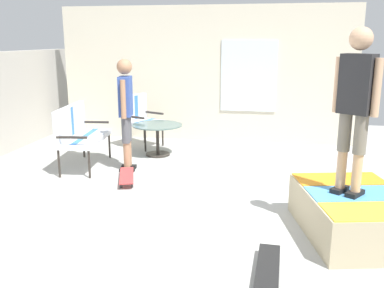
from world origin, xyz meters
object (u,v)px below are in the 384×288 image
(patio_chair_near_house, at_px, (140,116))
(skateboard_by_bench, at_px, (127,176))
(skate_ramp, at_px, (357,214))
(patio_table, at_px, (158,133))
(person_skater, at_px, (356,100))
(patio_bench, at_px, (78,130))
(skateboard_spare, at_px, (268,266))
(person_watching, at_px, (126,106))

(patio_chair_near_house, xyz_separation_m, skateboard_by_bench, (-2.12, -0.44, -0.53))
(skate_ramp, height_order, patio_chair_near_house, patio_chair_near_house)
(patio_table, distance_m, person_skater, 4.13)
(patio_bench, height_order, skateboard_by_bench, patio_bench)
(skateboard_by_bench, bearing_deg, patio_table, -2.76)
(patio_chair_near_house, distance_m, skateboard_by_bench, 2.23)
(patio_table, xyz_separation_m, skateboard_by_bench, (-1.53, 0.07, -0.32))
(patio_bench, bearing_deg, patio_table, -49.09)
(skateboard_spare, bearing_deg, patio_chair_near_house, 30.11)
(skate_ramp, height_order, patio_table, patio_table)
(skate_ramp, distance_m, skateboard_spare, 1.39)
(skateboard_by_bench, bearing_deg, patio_chair_near_house, 11.66)
(person_skater, bearing_deg, patio_table, 45.10)
(patio_chair_near_house, distance_m, skateboard_spare, 5.09)
(skate_ramp, bearing_deg, patio_bench, 65.68)
(person_watching, bearing_deg, person_skater, -121.14)
(patio_bench, bearing_deg, skate_ramp, -114.32)
(skateboard_spare, bearing_deg, person_watching, 38.80)
(skate_ramp, relative_size, patio_table, 2.15)
(skate_ramp, distance_m, person_skater, 1.25)
(person_skater, relative_size, skateboard_by_bench, 2.08)
(skate_ramp, height_order, patio_bench, patio_bench)
(person_watching, bearing_deg, patio_chair_near_house, 9.73)
(patio_bench, distance_m, skateboard_by_bench, 1.28)
(skateboard_by_bench, bearing_deg, person_skater, -113.95)
(person_skater, bearing_deg, patio_bench, 64.38)
(skate_ramp, xyz_separation_m, patio_chair_near_house, (3.36, 3.47, 0.38))
(skate_ramp, xyz_separation_m, person_watching, (1.81, 3.20, 0.81))
(skate_ramp, distance_m, patio_table, 4.06)
(person_watching, bearing_deg, patio_table, -14.31)
(person_skater, xyz_separation_m, skateboard_spare, (-0.97, 0.80, -1.39))
(patio_bench, bearing_deg, person_watching, -91.38)
(patio_bench, height_order, patio_chair_near_house, same)
(person_skater, bearing_deg, person_watching, 58.86)
(patio_table, height_order, person_skater, person_skater)
(patio_table, bearing_deg, patio_chair_near_house, 40.83)
(patio_bench, xyz_separation_m, patio_table, (0.94, -1.09, -0.21))
(skateboard_spare, bearing_deg, skateboard_by_bench, 42.93)
(patio_table, height_order, skateboard_by_bench, patio_table)
(patio_chair_near_house, height_order, skateboard_spare, patio_chair_near_house)
(skateboard_spare, bearing_deg, patio_table, 28.17)
(skate_ramp, bearing_deg, skateboard_by_bench, 67.76)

